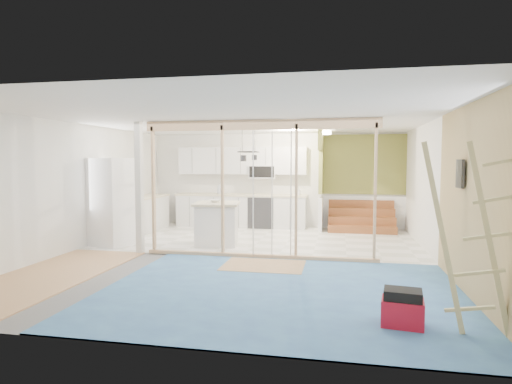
% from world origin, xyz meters
% --- Properties ---
extents(room, '(7.01, 8.01, 2.61)m').
position_xyz_m(room, '(0.00, 0.00, 1.30)').
color(room, slate).
rests_on(room, ground).
extents(floor_overlays, '(7.00, 8.00, 0.03)m').
position_xyz_m(floor_overlays, '(0.07, 0.06, 0.01)').
color(floor_overlays, white).
rests_on(floor_overlays, room).
extents(stud_frame, '(4.66, 0.14, 2.60)m').
position_xyz_m(stud_frame, '(-0.27, -0.00, 1.61)').
color(stud_frame, tan).
rests_on(stud_frame, room).
extents(base_cabinets, '(4.45, 2.24, 0.93)m').
position_xyz_m(base_cabinets, '(-1.61, 3.36, 0.47)').
color(base_cabinets, silver).
rests_on(base_cabinets, room).
extents(upper_cabinets, '(3.60, 0.41, 0.85)m').
position_xyz_m(upper_cabinets, '(-0.84, 3.82, 1.82)').
color(upper_cabinets, silver).
rests_on(upper_cabinets, room).
extents(green_partition, '(2.25, 1.51, 2.60)m').
position_xyz_m(green_partition, '(2.04, 3.66, 0.94)').
color(green_partition, olive).
rests_on(green_partition, room).
extents(pot_rack, '(0.52, 0.52, 0.72)m').
position_xyz_m(pot_rack, '(-0.31, 1.89, 2.00)').
color(pot_rack, black).
rests_on(pot_rack, room).
extents(sheathing_panel, '(0.02, 4.00, 2.60)m').
position_xyz_m(sheathing_panel, '(3.48, -2.00, 1.30)').
color(sheathing_panel, tan).
rests_on(sheathing_panel, room).
extents(electrical_panel, '(0.04, 0.30, 0.40)m').
position_xyz_m(electrical_panel, '(3.43, -1.40, 1.65)').
color(electrical_panel, '#323337').
rests_on(electrical_panel, room).
extents(ceiling_light, '(0.32, 0.32, 0.08)m').
position_xyz_m(ceiling_light, '(1.40, 3.00, 2.54)').
color(ceiling_light, '#FFEABF').
rests_on(ceiling_light, room).
extents(fridge, '(1.02, 0.99, 1.90)m').
position_xyz_m(fridge, '(-3.04, 0.63, 0.95)').
color(fridge, white).
rests_on(fridge, room).
extents(island, '(1.09, 1.09, 0.94)m').
position_xyz_m(island, '(-0.84, 1.10, 0.47)').
color(island, white).
rests_on(island, room).
extents(bowl, '(0.24, 0.24, 0.06)m').
position_xyz_m(bowl, '(-0.89, 1.16, 0.96)').
color(bowl, white).
rests_on(bowl, island).
extents(soap_bottle_a, '(0.14, 0.15, 0.30)m').
position_xyz_m(soap_bottle_a, '(-1.51, 3.64, 1.08)').
color(soap_bottle_a, '#A4AAB7').
rests_on(soap_bottle_a, base_cabinets).
extents(soap_bottle_b, '(0.12, 0.12, 0.21)m').
position_xyz_m(soap_bottle_b, '(0.70, 3.62, 1.03)').
color(soap_bottle_b, silver).
rests_on(soap_bottle_b, base_cabinets).
extents(toolbox, '(0.48, 0.39, 0.42)m').
position_xyz_m(toolbox, '(2.47, -3.00, 0.20)').
color(toolbox, '#A90F22').
rests_on(toolbox, room).
extents(ladder, '(1.08, 0.14, 2.01)m').
position_xyz_m(ladder, '(3.13, -3.08, 1.03)').
color(ladder, '#CCBF7D').
rests_on(ladder, room).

